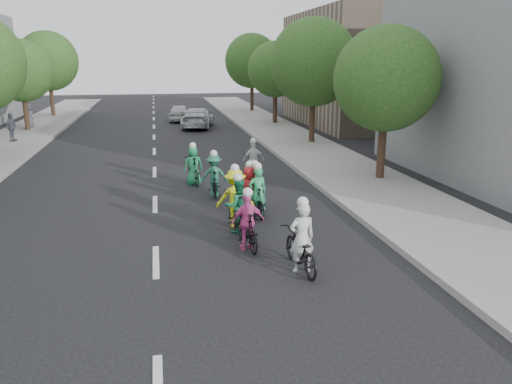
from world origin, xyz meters
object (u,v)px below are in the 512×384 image
object	(u,v)px
cyclist_2	(235,203)
cyclist_7	(214,178)
spectator_2	(29,116)
cyclist_5	(257,198)
cyclist_3	(247,226)
cyclist_8	(253,164)
follow_car_lead	(198,118)
cyclist_4	(249,196)
cyclist_9	(193,168)
spectator_1	(11,127)
cyclist_0	(301,246)
cyclist_6	(254,191)
follow_car_trail	(180,113)
cyclist_1	(238,209)

from	to	relation	value
cyclist_2	cyclist_7	size ratio (longest dim) A/B	1.10
spectator_2	cyclist_5	bearing A→B (deg)	-149.09
cyclist_3	cyclist_8	bearing A→B (deg)	-109.14
cyclist_3	follow_car_lead	distance (m)	23.43
cyclist_3	cyclist_5	bearing A→B (deg)	-113.74
cyclist_3	cyclist_4	bearing A→B (deg)	-108.66
cyclist_7	cyclist_8	world-z (taller)	cyclist_7
cyclist_9	spectator_1	xyz separation A→B (m)	(-9.39, 11.54, 0.33)
cyclist_0	cyclist_5	world-z (taller)	cyclist_0
cyclist_8	cyclist_9	bearing A→B (deg)	8.52
cyclist_6	cyclist_0	bearing A→B (deg)	86.61
cyclist_4	cyclist_6	distance (m)	0.58
cyclist_5	cyclist_6	bearing A→B (deg)	-99.59
cyclist_6	spectator_1	size ratio (longest dim) A/B	1.23
follow_car_trail	spectator_1	xyz separation A→B (m)	(-9.90, -8.94, 0.31)
follow_car_lead	spectator_2	world-z (taller)	spectator_2
cyclist_2	spectator_2	distance (m)	25.16
cyclist_6	cyclist_9	xyz separation A→B (m)	(-1.67, 3.69, 0.04)
cyclist_4	cyclist_9	xyz separation A→B (m)	(-1.41, 4.21, 0.03)
cyclist_9	follow_car_lead	world-z (taller)	cyclist_9
spectator_1	cyclist_7	bearing A→B (deg)	-127.35
cyclist_6	cyclist_9	world-z (taller)	cyclist_9
cyclist_2	cyclist_3	xyz separation A→B (m)	(0.02, -1.88, -0.07)
cyclist_6	cyclist_3	bearing A→B (deg)	71.46
cyclist_1	follow_car_trail	bearing A→B (deg)	-95.37
cyclist_3	cyclist_6	size ratio (longest dim) A/B	0.85
cyclist_0	cyclist_6	size ratio (longest dim) A/B	0.95
cyclist_0	follow_car_lead	size ratio (longest dim) A/B	0.39
cyclist_7	cyclist_5	bearing A→B (deg)	114.69
cyclist_2	cyclist_3	bearing A→B (deg)	97.08
cyclist_0	follow_car_trail	world-z (taller)	cyclist_0
cyclist_8	cyclist_9	world-z (taller)	cyclist_8
cyclist_7	spectator_2	xyz separation A→B (m)	(-10.37, 19.52, 0.32)
cyclist_1	cyclist_5	world-z (taller)	cyclist_5
cyclist_4	follow_car_trail	distance (m)	24.70
cyclist_3	cyclist_8	xyz separation A→B (m)	(1.64, 7.69, -0.03)
cyclist_1	cyclist_6	distance (m)	2.25
cyclist_6	cyclist_9	distance (m)	4.05
cyclist_4	cyclist_9	bearing A→B (deg)	-71.12
cyclist_1	cyclist_3	world-z (taller)	cyclist_1
spectator_1	cyclist_0	bearing A→B (deg)	-135.04
cyclist_0	spectator_2	world-z (taller)	spectator_2
cyclist_1	cyclist_6	xyz separation A→B (m)	(0.88, 2.07, -0.06)
follow_car_lead	follow_car_trail	bearing A→B (deg)	-64.19
cyclist_0	cyclist_8	world-z (taller)	cyclist_0
cyclist_7	cyclist_9	world-z (taller)	cyclist_7
cyclist_1	spectator_1	world-z (taller)	spectator_1
cyclist_1	spectator_1	distance (m)	20.07
cyclist_0	follow_car_lead	bearing A→B (deg)	-94.45
cyclist_2	cyclist_9	world-z (taller)	cyclist_2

